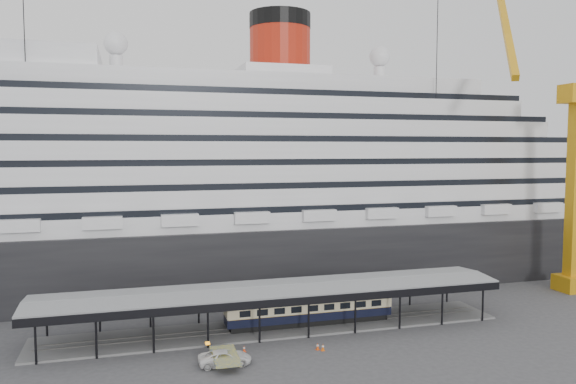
# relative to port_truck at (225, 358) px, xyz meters

# --- Properties ---
(ground) EXTENTS (200.00, 200.00, 0.00)m
(ground) POSITION_rel_port_truck_xyz_m (7.73, 4.53, -0.74)
(ground) COLOR #3D3D40
(ground) RESTS_ON ground
(cruise_ship) EXTENTS (130.00, 30.00, 43.90)m
(cruise_ship) POSITION_rel_port_truck_xyz_m (7.78, 36.53, 17.61)
(cruise_ship) COLOR black
(cruise_ship) RESTS_ON ground
(platform_canopy) EXTENTS (56.00, 9.18, 5.30)m
(platform_canopy) POSITION_rel_port_truck_xyz_m (7.73, 9.53, 1.62)
(platform_canopy) COLOR slate
(platform_canopy) RESTS_ON ground
(crane_yellow) EXTENTS (23.83, 18.78, 47.60)m
(crane_yellow) POSITION_rel_port_truck_xyz_m (54.79, 15.07, 19.22)
(crane_yellow) COLOR orange
(crane_yellow) RESTS_ON ground
(port_truck) EXTENTS (5.39, 2.59, 1.48)m
(port_truck) POSITION_rel_port_truck_xyz_m (0.00, 0.00, 0.00)
(port_truck) COLOR white
(port_truck) RESTS_ON ground
(pullman_carriage) EXTENTS (20.78, 2.91, 20.39)m
(pullman_carriage) POSITION_rel_port_truck_xyz_m (12.07, 9.53, 1.75)
(pullman_carriage) COLOR black
(pullman_carriage) RESTS_ON ground
(traffic_cone_left) EXTENTS (0.46, 0.46, 0.71)m
(traffic_cone_left) POSITION_rel_port_truck_xyz_m (2.58, 3.04, -0.39)
(traffic_cone_left) COLOR #EF3E0D
(traffic_cone_left) RESTS_ON ground
(traffic_cone_mid) EXTENTS (0.40, 0.40, 0.78)m
(traffic_cone_mid) POSITION_rel_port_truck_xyz_m (10.81, 1.07, -0.35)
(traffic_cone_mid) COLOR #D9590C
(traffic_cone_mid) RESTS_ON ground
(traffic_cone_right) EXTENTS (0.49, 0.49, 0.78)m
(traffic_cone_right) POSITION_rel_port_truck_xyz_m (10.36, 1.48, -0.35)
(traffic_cone_right) COLOR #DA460C
(traffic_cone_right) RESTS_ON ground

